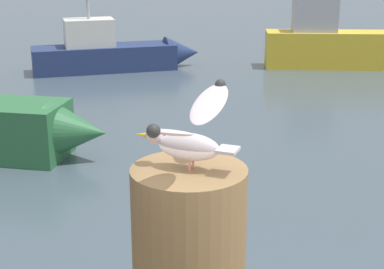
# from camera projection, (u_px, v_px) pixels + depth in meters

# --- Properties ---
(seagull) EXTENTS (0.39, 0.68, 0.26)m
(seagull) POSITION_uv_depth(u_px,v_px,m) (188.00, 134.00, 2.14)
(seagull) COLOR #C67360
(seagull) RESTS_ON mooring_post
(boat_yellow) EXTENTS (4.05, 0.86, 1.82)m
(boat_yellow) POSITION_uv_depth(u_px,v_px,m) (338.00, 44.00, 15.79)
(boat_yellow) COLOR yellow
(boat_yellow) RESTS_ON ground_plane
(boat_navy) EXTENTS (4.38, 2.26, 4.30)m
(boat_navy) POSITION_uv_depth(u_px,v_px,m) (117.00, 52.00, 15.56)
(boat_navy) COLOR navy
(boat_navy) RESTS_ON ground_plane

